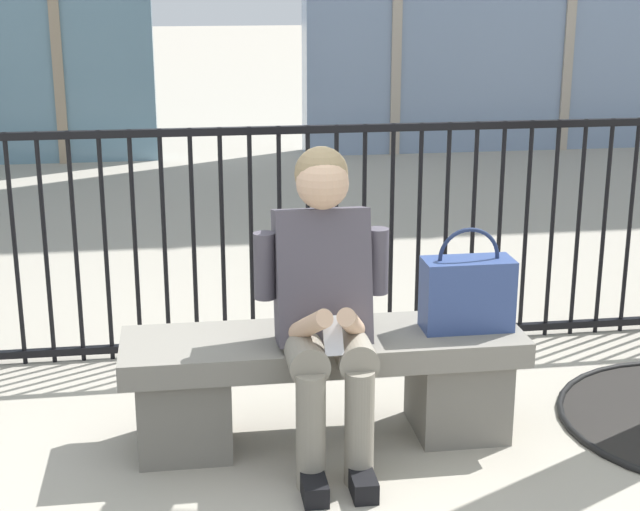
{
  "coord_description": "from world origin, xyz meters",
  "views": [
    {
      "loc": [
        -0.54,
        -3.56,
        1.85
      ],
      "look_at": [
        0.0,
        0.1,
        0.75
      ],
      "focal_mm": 54.4,
      "sensor_mm": 36.0,
      "label": 1
    }
  ],
  "objects": [
    {
      "name": "ground_plane",
      "position": [
        0.0,
        0.0,
        0.0
      ],
      "size": [
        60.0,
        60.0,
        0.0
      ],
      "primitive_type": "plane",
      "color": "#A8A091"
    },
    {
      "name": "plaza_railing",
      "position": [
        -0.0,
        0.98,
        0.57
      ],
      "size": [
        7.68,
        0.04,
        1.13
      ],
      "color": "black",
      "rests_on": "ground"
    },
    {
      "name": "stone_bench",
      "position": [
        0.0,
        0.0,
        0.27
      ],
      "size": [
        1.6,
        0.44,
        0.45
      ],
      "color": "gray",
      "rests_on": "ground"
    },
    {
      "name": "handbag_on_bench",
      "position": [
        0.58,
        -0.01,
        0.6
      ],
      "size": [
        0.36,
        0.16,
        0.42
      ],
      "color": "#33477F",
      "rests_on": "stone_bench"
    },
    {
      "name": "seated_person_with_phone",
      "position": [
        -0.01,
        -0.13,
        0.65
      ],
      "size": [
        0.52,
        0.66,
        1.21
      ],
      "color": "gray",
      "rests_on": "ground"
    }
  ]
}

